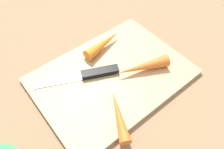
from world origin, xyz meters
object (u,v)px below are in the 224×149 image
Objects in this scene: carrot_medium at (103,43)px; carrot_shortest at (119,115)px; carrot_longest at (143,67)px; cutting_board at (112,76)px; knife at (95,73)px.

carrot_shortest is at bearing -128.63° from carrot_medium.
carrot_medium is at bearing -57.95° from carrot_longest.
carrot_medium is at bearing 64.81° from cutting_board.
knife reaches higher than cutting_board.
carrot_shortest is at bearing 101.99° from knife.
carrot_longest is at bearing -30.00° from cutting_board.
knife is 0.12m from carrot_longest.
knife is 1.59× the size of carrot_medium.
knife is 0.09m from carrot_medium.
carrot_shortest reaches higher than knife.
cutting_board is at bearing -124.72° from carrot_medium.
carrot_medium reaches higher than cutting_board.
cutting_board is 1.90× the size of knife.
knife is at bearing -11.95° from carrot_longest.
carrot_shortest is 0.21m from carrot_medium.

